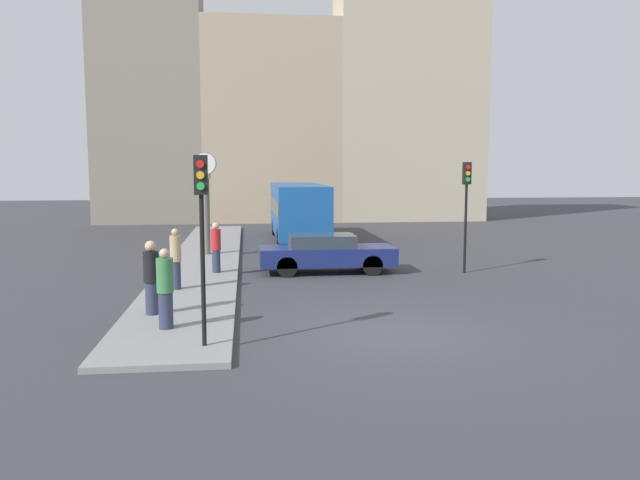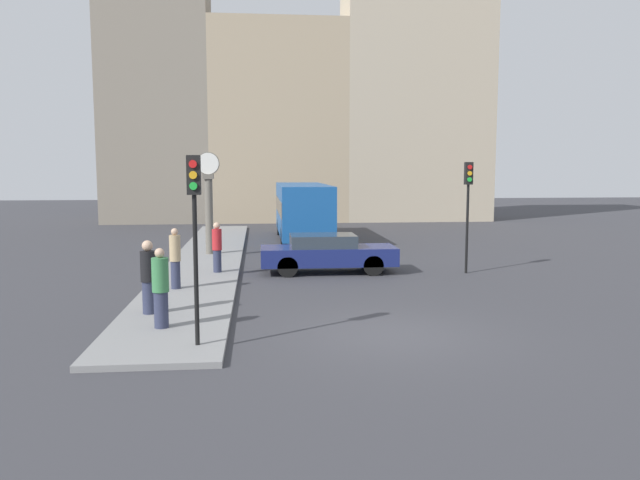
# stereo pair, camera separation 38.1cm
# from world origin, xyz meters

# --- Properties ---
(ground_plane) EXTENTS (120.00, 120.00, 0.00)m
(ground_plane) POSITION_xyz_m (0.00, 0.00, 0.00)
(ground_plane) COLOR #38383D
(sidewalk_corner) EXTENTS (2.67, 26.84, 0.13)m
(sidewalk_corner) POSITION_xyz_m (-4.89, 11.42, 0.06)
(sidewalk_corner) COLOR gray
(sidewalk_corner) RESTS_ON ground_plane
(building_row) EXTENTS (26.07, 5.00, 18.22)m
(building_row) POSITION_xyz_m (0.51, 30.20, 8.09)
(building_row) COLOR gray
(building_row) RESTS_ON ground_plane
(sedan_car) EXTENTS (4.67, 1.70, 1.34)m
(sedan_car) POSITION_xyz_m (-0.51, 8.18, 0.70)
(sedan_car) COLOR navy
(sedan_car) RESTS_ON ground_plane
(bus_distant) EXTENTS (2.41, 8.61, 2.81)m
(bus_distant) POSITION_xyz_m (-0.66, 18.01, 1.60)
(bus_distant) COLOR #195199
(bus_distant) RESTS_ON ground_plane
(traffic_light_near) EXTENTS (0.26, 0.24, 3.74)m
(traffic_light_near) POSITION_xyz_m (-4.10, -0.83, 2.81)
(traffic_light_near) COLOR black
(traffic_light_near) RESTS_ON sidewalk_corner
(traffic_light_far) EXTENTS (0.26, 0.24, 3.82)m
(traffic_light_far) POSITION_xyz_m (4.27, 7.62, 2.74)
(traffic_light_far) COLOR black
(traffic_light_far) RESTS_ON ground_plane
(street_clock) EXTENTS (0.93, 0.41, 4.14)m
(street_clock) POSITION_xyz_m (-4.87, 12.53, 2.17)
(street_clock) COLOR #666056
(street_clock) RESTS_ON sidewalk_corner
(pedestrian_tan_coat) EXTENTS (0.32, 0.32, 1.77)m
(pedestrian_tan_coat) POSITION_xyz_m (-5.28, 5.13, 1.02)
(pedestrian_tan_coat) COLOR #2D334C
(pedestrian_tan_coat) RESTS_ON sidewalk_corner
(pedestrian_green_hoodie) EXTENTS (0.37, 0.37, 1.77)m
(pedestrian_green_hoodie) POSITION_xyz_m (-5.02, 0.62, 1.01)
(pedestrian_green_hoodie) COLOR #2D334C
(pedestrian_green_hoodie) RESTS_ON sidewalk_corner
(pedestrian_black_jacket) EXTENTS (0.36, 0.36, 1.78)m
(pedestrian_black_jacket) POSITION_xyz_m (-5.52, 2.00, 1.02)
(pedestrian_black_jacket) COLOR #2D334C
(pedestrian_black_jacket) RESTS_ON sidewalk_corner
(pedestrian_red_top) EXTENTS (0.33, 0.33, 1.69)m
(pedestrian_red_top) POSITION_xyz_m (-4.26, 7.93, 0.98)
(pedestrian_red_top) COLOR #2D334C
(pedestrian_red_top) RESTS_ON sidewalk_corner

